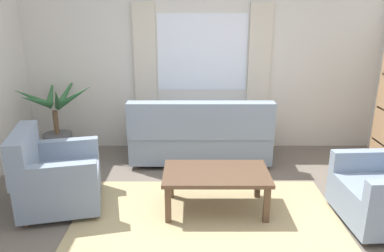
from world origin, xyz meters
The scene contains 8 objects.
ground_plane centered at (0.00, 0.00, 0.00)m, with size 6.24×6.24×0.00m, color #6B6056.
wall_back centered at (0.00, 2.26, 1.30)m, with size 5.32×0.12×2.60m, color silver.
window_with_curtains centered at (0.00, 2.18, 1.45)m, with size 1.98×0.07×1.40m.
area_rug centered at (0.00, 0.00, 0.01)m, with size 2.71×1.84×0.01m, color tan.
couch centered at (-0.04, 1.59, 0.37)m, with size 1.90×0.82×0.92m.
armchair_left centered at (-1.61, 0.34, 0.35)m, with size 0.99×1.00×0.88m.
coffee_table centered at (0.10, 0.28, 0.38)m, with size 1.10×0.64×0.44m.
potted_plant centered at (-2.08, 1.77, 0.46)m, with size 1.14×1.23×1.16m.
Camera 1 is at (-0.15, -3.23, 2.06)m, focal length 34.52 mm.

